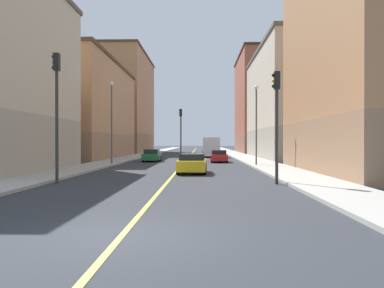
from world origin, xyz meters
The scene contains 18 objects.
ground_plane centered at (0.00, 0.00, 0.00)m, with size 400.00×400.00×0.00m, color #2A2D32.
sidewalk_left centered at (7.64, 49.00, 0.07)m, with size 3.19×168.00×0.15m, color #9E9B93.
sidewalk_right centered at (-7.64, 49.00, 0.07)m, with size 3.19×168.00×0.15m, color #9E9B93.
lane_center_stripe centered at (0.00, 49.00, 0.01)m, with size 0.16×154.00×0.01m, color #E5D14C.
building_left_mid centered at (14.77, 41.22, 7.19)m, with size 11.37×23.49×14.37m.
building_left_far centered at (14.77, 65.89, 9.65)m, with size 11.37×20.10×19.29m.
building_right_midblock centered at (-14.77, 40.87, 6.36)m, with size 11.37×24.25×12.71m.
building_right_distant centered at (-14.77, 66.94, 9.89)m, with size 11.37×23.23×19.77m.
traffic_light_left_near centered at (5.63, 10.63, 3.73)m, with size 0.40×0.32×5.73m.
traffic_light_right_near centered at (-5.66, 10.63, 4.30)m, with size 0.40×0.32×6.72m.
traffic_light_median_far centered at (-0.70, 36.85, 3.98)m, with size 0.40×0.32×6.16m.
street_lamp_left_near centered at (6.65, 24.61, 4.39)m, with size 0.36×0.36×6.99m.
street_lamp_right_near centered at (-6.65, 26.54, 4.77)m, with size 0.36×0.36×7.70m.
car_yellow centered at (1.18, 17.16, 0.66)m, with size 2.02×4.14×1.34m.
car_red centered at (3.68, 31.51, 0.63)m, with size 1.86×4.34×1.28m.
car_white centered at (3.42, 67.90, 0.64)m, with size 2.03×4.04×1.31m.
car_green centered at (-3.64, 32.41, 0.67)m, with size 1.82×4.03×1.36m.
box_truck centered at (3.16, 44.72, 1.49)m, with size 2.42×7.17×2.75m.
Camera 1 is at (1.82, -8.47, 2.15)m, focal length 35.01 mm.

